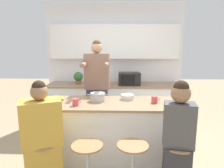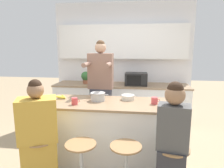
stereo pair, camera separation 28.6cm
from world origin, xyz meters
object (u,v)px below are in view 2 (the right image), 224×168
(bar_stool_center_left, at_px, (81,168))
(person_cooking, at_px, (101,93))
(banana_bunch, at_px, (61,97))
(potted_plant, at_px, (86,77))
(fruit_bowl, at_px, (128,97))
(kitchen_island, at_px, (111,133))
(microwave, at_px, (136,79))
(coffee_cup_near, at_px, (154,101))
(cooking_pot, at_px, (98,97))
(person_wrapped_blanket, at_px, (39,140))
(bar_stool_leftmost, at_px, (41,163))
(person_seated_near, at_px, (172,148))
(coffee_cup_far, at_px, (75,101))

(bar_stool_center_left, distance_m, person_cooking, 1.48)
(banana_bunch, distance_m, potted_plant, 1.47)
(person_cooking, distance_m, potted_plant, 1.05)
(bar_stool_center_left, xyz_separation_m, person_cooking, (-0.02, 1.36, 0.57))
(banana_bunch, bearing_deg, fruit_bowl, 4.20)
(kitchen_island, distance_m, banana_bunch, 0.93)
(fruit_bowl, height_order, microwave, microwave)
(coffee_cup_near, bearing_deg, cooking_pot, 174.89)
(cooking_pot, bearing_deg, kitchen_island, -17.31)
(microwave, bearing_deg, cooking_pot, -110.26)
(person_wrapped_blanket, height_order, cooking_pot, person_wrapped_blanket)
(person_cooking, bearing_deg, banana_bunch, -131.49)
(cooking_pot, bearing_deg, person_wrapped_blanket, -126.70)
(cooking_pot, bearing_deg, fruit_bowl, 14.38)
(fruit_bowl, bearing_deg, bar_stool_center_left, -118.69)
(cooking_pot, xyz_separation_m, coffee_cup_near, (0.81, -0.07, -0.01))
(person_cooking, height_order, potted_plant, person_cooking)
(kitchen_island, xyz_separation_m, cooking_pot, (-0.21, 0.06, 0.52))
(bar_stool_leftmost, bearing_deg, banana_bunch, 91.86)
(person_seated_near, height_order, microwave, person_seated_near)
(person_wrapped_blanket, relative_size, microwave, 2.91)
(person_cooking, xyz_separation_m, person_seated_near, (1.02, -1.34, -0.26))
(bar_stool_center_left, height_order, coffee_cup_far, coffee_cup_far)
(microwave, bearing_deg, bar_stool_leftmost, -116.57)
(person_seated_near, height_order, coffee_cup_far, person_seated_near)
(kitchen_island, height_order, person_cooking, person_cooking)
(cooking_pot, xyz_separation_m, microwave, (0.53, 1.45, 0.04))
(bar_stool_center_left, xyz_separation_m, potted_plant, (-0.53, 2.27, 0.72))
(bar_stool_leftmost, height_order, cooking_pot, cooking_pot)
(banana_bunch, height_order, microwave, microwave)
(bar_stool_leftmost, distance_m, bar_stool_center_left, 0.51)
(fruit_bowl, bearing_deg, potted_plant, 125.99)
(person_wrapped_blanket, height_order, fruit_bowl, person_wrapped_blanket)
(person_seated_near, distance_m, coffee_cup_far, 1.37)
(bar_stool_center_left, height_order, fruit_bowl, fruit_bowl)
(potted_plant, bearing_deg, kitchen_island, -63.42)
(person_seated_near, distance_m, microwave, 2.26)
(bar_stool_center_left, xyz_separation_m, banana_bunch, (-0.53, 0.80, 0.63))
(bar_stool_leftmost, bearing_deg, person_seated_near, -0.63)
(bar_stool_leftmost, xyz_separation_m, person_wrapped_blanket, (-0.00, -0.02, 0.30))
(bar_stool_leftmost, height_order, person_seated_near, person_seated_near)
(bar_stool_leftmost, bearing_deg, coffee_cup_far, 60.32)
(fruit_bowl, height_order, banana_bunch, fruit_bowl)
(person_cooking, relative_size, coffee_cup_far, 15.92)
(banana_bunch, bearing_deg, person_cooking, 47.76)
(coffee_cup_near, xyz_separation_m, microwave, (-0.27, 1.52, 0.06))
(person_wrapped_blanket, bearing_deg, potted_plant, 67.14)
(cooking_pot, relative_size, coffee_cup_far, 2.66)
(bar_stool_leftmost, xyz_separation_m, potted_plant, (-0.03, 2.23, 0.72))
(coffee_cup_near, bearing_deg, bar_stool_leftmost, -154.31)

